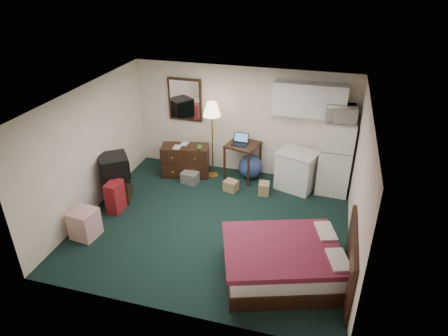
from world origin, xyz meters
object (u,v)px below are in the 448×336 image
(bed, at_px, (284,262))
(tv_stand, at_px, (118,188))
(kitchen_counter, at_px, (296,171))
(dresser, at_px, (185,160))
(desk, at_px, (242,161))
(floor_lamp, at_px, (212,141))
(suitcase, at_px, (115,197))
(fridge, at_px, (336,157))

(bed, distance_m, tv_stand, 3.94)
(kitchen_counter, xyz_separation_m, bed, (0.14, -2.83, -0.13))
(dresser, height_order, tv_stand, dresser)
(desk, bearing_deg, kitchen_counter, 6.00)
(tv_stand, bearing_deg, floor_lamp, 22.62)
(floor_lamp, distance_m, suitcase, 2.47)
(fridge, bearing_deg, floor_lamp, -175.41)
(tv_stand, height_order, suitcase, suitcase)
(dresser, height_order, kitchen_counter, kitchen_counter)
(floor_lamp, height_order, fridge, floor_lamp)
(fridge, distance_m, tv_stand, 4.64)
(tv_stand, bearing_deg, dresser, 34.47)
(floor_lamp, height_order, suitcase, floor_lamp)
(dresser, height_order, floor_lamp, floor_lamp)
(floor_lamp, bearing_deg, kitchen_counter, -1.41)
(fridge, bearing_deg, bed, -99.48)
(tv_stand, bearing_deg, kitchen_counter, 2.31)
(dresser, bearing_deg, tv_stand, -137.38)
(desk, xyz_separation_m, fridge, (2.03, -0.05, 0.38))
(fridge, relative_size, tv_stand, 3.00)
(floor_lamp, xyz_separation_m, tv_stand, (-1.63, -1.49, -0.65))
(floor_lamp, bearing_deg, desk, 10.84)
(fridge, relative_size, suitcase, 2.49)
(suitcase, bearing_deg, kitchen_counter, 29.01)
(bed, xyz_separation_m, tv_stand, (-3.69, 1.39, -0.05))
(dresser, relative_size, suitcase, 1.65)
(dresser, distance_m, fridge, 3.37)
(suitcase, bearing_deg, tv_stand, 112.78)
(floor_lamp, height_order, tv_stand, floor_lamp)
(fridge, xyz_separation_m, bed, (-0.65, -2.96, -0.51))
(kitchen_counter, relative_size, fridge, 0.52)
(desk, height_order, kitchen_counter, kitchen_counter)
(kitchen_counter, height_order, tv_stand, kitchen_counter)
(fridge, bearing_deg, dresser, -173.97)
(kitchen_counter, relative_size, tv_stand, 1.57)
(fridge, distance_m, bed, 3.07)
(floor_lamp, distance_m, desk, 0.84)
(dresser, bearing_deg, kitchen_counter, -10.38)
(kitchen_counter, xyz_separation_m, suitcase, (-3.37, -1.86, -0.10))
(floor_lamp, bearing_deg, suitcase, -127.24)
(dresser, distance_m, floor_lamp, 0.83)
(dresser, distance_m, bed, 3.87)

